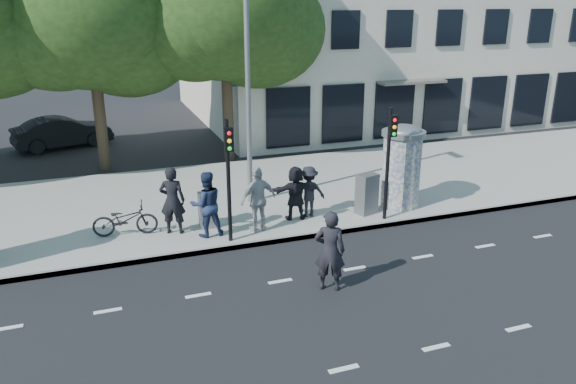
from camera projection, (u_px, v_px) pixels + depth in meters
name	position (u px, v px, depth m)	size (l,w,h in m)	color
ground	(301.00, 310.00, 12.33)	(120.00, 120.00, 0.00)	black
sidewalk	(221.00, 198.00, 18.97)	(40.00, 8.00, 0.15)	gray
curb	(255.00, 244.00, 15.46)	(40.00, 0.10, 0.16)	slate
lane_dash_near	(344.00, 369.00, 10.37)	(32.00, 0.12, 0.01)	silver
lane_dash_far	(280.00, 281.00, 13.57)	(32.00, 0.12, 0.01)	silver
ad_column_right	(402.00, 164.00, 17.67)	(1.36, 1.36, 2.65)	beige
traffic_pole_near	(229.00, 169.00, 14.77)	(0.22, 0.31, 3.40)	black
traffic_pole_far	(389.00, 153.00, 16.31)	(0.22, 0.31, 3.40)	black
street_lamp	(248.00, 57.00, 16.91)	(0.25, 0.93, 8.00)	slate
tree_near_left	(88.00, 10.00, 20.50)	(6.80, 6.80, 8.97)	#38281C
tree_center	(224.00, 3.00, 21.67)	(7.00, 7.00, 9.30)	#38281C
building	(372.00, 7.00, 31.97)	(20.30, 15.85, 12.00)	#BFB3A0
ped_b	(172.00, 200.00, 15.69)	(0.71, 0.47, 1.96)	black
ped_c	(206.00, 204.00, 15.53)	(0.91, 0.71, 1.87)	#1C2848
ped_d	(309.00, 191.00, 17.01)	(1.02, 0.58, 1.57)	black
ped_e	(258.00, 199.00, 15.86)	(1.11, 0.63, 1.90)	#A4A5A7
ped_f	(296.00, 193.00, 16.76)	(1.53, 0.55, 1.65)	black
man_road	(330.00, 251.00, 12.92)	(0.72, 0.47, 1.96)	black
bicycle	(125.00, 219.00, 15.71)	(1.78, 0.62, 0.94)	black
cabinet_left	(208.00, 210.00, 16.25)	(0.51, 0.37, 1.06)	gray
cabinet_right	(367.00, 194.00, 17.26)	(0.61, 0.44, 1.27)	slate
car_mid	(62.00, 132.00, 25.55)	(4.25, 1.48, 1.40)	black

